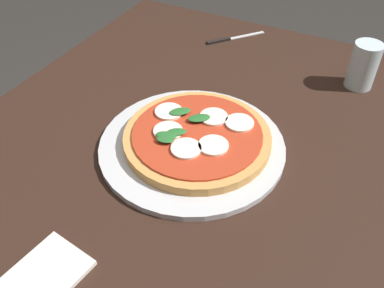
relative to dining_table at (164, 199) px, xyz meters
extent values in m
cube|color=black|center=(0.00, 0.00, 0.10)|extent=(1.19, 0.81, 0.04)
cube|color=black|center=(-0.51, -0.33, -0.28)|extent=(0.07, 0.07, 0.73)
cube|color=black|center=(-0.51, 0.33, -0.28)|extent=(0.07, 0.07, 0.73)
cylinder|color=silver|center=(-0.04, 0.04, 0.13)|extent=(0.35, 0.35, 0.01)
cylinder|color=tan|center=(-0.05, 0.05, 0.15)|extent=(0.27, 0.27, 0.02)
cylinder|color=#B7381E|center=(-0.05, 0.05, 0.16)|extent=(0.24, 0.24, 0.00)
cylinder|color=white|center=(0.00, 0.05, 0.16)|extent=(0.05, 0.05, 0.00)
cylinder|color=white|center=(-0.03, 0.09, 0.16)|extent=(0.05, 0.05, 0.00)
cylinder|color=white|center=(-0.11, 0.11, 0.16)|extent=(0.05, 0.05, 0.00)
cylinder|color=white|center=(-0.10, 0.06, 0.16)|extent=(0.05, 0.05, 0.00)
cylinder|color=white|center=(-0.08, -0.03, 0.16)|extent=(0.05, 0.05, 0.00)
cylinder|color=white|center=(-0.03, 0.00, 0.16)|extent=(0.05, 0.05, 0.00)
ellipsoid|color=#286B2D|center=(-0.03, 0.02, 0.17)|extent=(0.04, 0.04, 0.00)
ellipsoid|color=#286B2D|center=(-0.08, -0.01, 0.17)|extent=(0.05, 0.05, 0.00)
ellipsoid|color=#286B2D|center=(-0.08, 0.04, 0.17)|extent=(0.05, 0.05, 0.00)
ellipsoid|color=#286B2D|center=(-0.01, 0.01, 0.17)|extent=(0.03, 0.04, 0.00)
ellipsoid|color=#286B2D|center=(0.00, 0.01, 0.17)|extent=(0.03, 0.04, 0.00)
cube|color=white|center=(0.30, -0.02, 0.13)|extent=(0.14, 0.11, 0.01)
cube|color=black|center=(-0.45, -0.08, 0.13)|extent=(0.06, 0.05, 0.01)
cube|color=silver|center=(-0.51, -0.03, 0.13)|extent=(0.08, 0.07, 0.00)
cylinder|color=silver|center=(-0.40, 0.28, 0.18)|extent=(0.06, 0.06, 0.10)
camera|label=1|loc=(0.47, 0.30, 0.65)|focal=38.69mm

